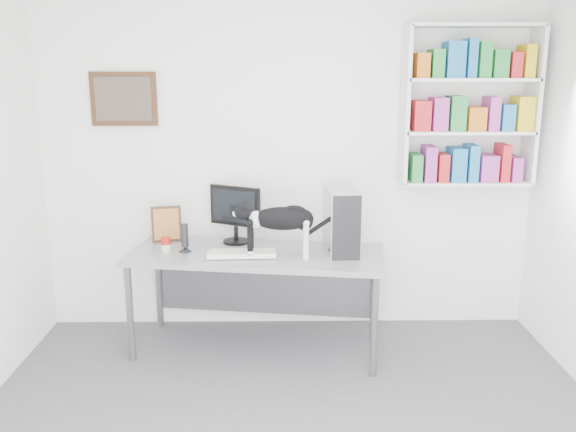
{
  "coord_description": "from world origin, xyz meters",
  "views": [
    {
      "loc": [
        -0.07,
        -2.92,
        2.13
      ],
      "look_at": [
        -0.01,
        1.53,
        1.05
      ],
      "focal_mm": 38.0,
      "sensor_mm": 36.0,
      "label": 1
    }
  ],
  "objects": [
    {
      "name": "desk",
      "position": [
        -0.25,
        1.47,
        0.39
      ],
      "size": [
        1.98,
        1.01,
        0.79
      ],
      "primitive_type": "cube",
      "rotation": [
        0.0,
        0.0,
        -0.15
      ],
      "color": "gray",
      "rests_on": "room"
    },
    {
      "name": "speaker",
      "position": [
        -0.79,
        1.49,
        0.9
      ],
      "size": [
        0.12,
        0.12,
        0.23
      ],
      "primitive_type": "cylinder",
      "rotation": [
        0.0,
        0.0,
        0.18
      ],
      "color": "black",
      "rests_on": "desk"
    },
    {
      "name": "bookshelf",
      "position": [
        1.4,
        1.85,
        1.85
      ],
      "size": [
        1.03,
        0.28,
        1.24
      ],
      "primitive_type": "cube",
      "color": "silver",
      "rests_on": "room"
    },
    {
      "name": "room",
      "position": [
        0.0,
        0.0,
        1.35
      ],
      "size": [
        4.01,
        4.01,
        2.7
      ],
      "color": "#57575C",
      "rests_on": "ground"
    },
    {
      "name": "monitor",
      "position": [
        -0.42,
        1.73,
        1.02
      ],
      "size": [
        0.48,
        0.39,
        0.47
      ],
      "primitive_type": "cube",
      "rotation": [
        0.0,
        0.0,
        -0.48
      ],
      "color": "black",
      "rests_on": "desk"
    },
    {
      "name": "keyboard",
      "position": [
        -0.35,
        1.37,
        0.81
      ],
      "size": [
        0.51,
        0.21,
        0.04
      ],
      "primitive_type": "cube",
      "rotation": [
        0.0,
        0.0,
        0.05
      ],
      "color": "white",
      "rests_on": "desk"
    },
    {
      "name": "pc_tower",
      "position": [
        0.39,
        1.48,
        1.03
      ],
      "size": [
        0.24,
        0.5,
        0.49
      ],
      "primitive_type": "cube",
      "rotation": [
        0.0,
        0.0,
        0.05
      ],
      "color": "#B6B7BC",
      "rests_on": "desk"
    },
    {
      "name": "cat",
      "position": [
        -0.07,
        1.31,
        0.99
      ],
      "size": [
        0.65,
        0.19,
        0.4
      ],
      "primitive_type": null,
      "rotation": [
        0.0,
        0.0,
        -0.02
      ],
      "color": "black",
      "rests_on": "desk"
    },
    {
      "name": "leaning_print",
      "position": [
        -0.98,
        1.79,
        0.93
      ],
      "size": [
        0.25,
        0.14,
        0.29
      ],
      "primitive_type": "cube",
      "rotation": [
        0.0,
        0.0,
        0.22
      ],
      "color": "#482A17",
      "rests_on": "desk"
    },
    {
      "name": "wall_art",
      "position": [
        -1.3,
        1.97,
        1.9
      ],
      "size": [
        0.52,
        0.04,
        0.42
      ],
      "primitive_type": "cube",
      "color": "#482A17",
      "rests_on": "room"
    },
    {
      "name": "soup_can",
      "position": [
        -0.93,
        1.5,
        0.84
      ],
      "size": [
        0.08,
        0.08,
        0.11
      ],
      "primitive_type": "cylinder",
      "rotation": [
        0.0,
        0.0,
        0.06
      ],
      "color": "#AD170E",
      "rests_on": "desk"
    }
  ]
}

